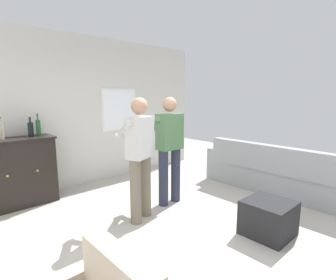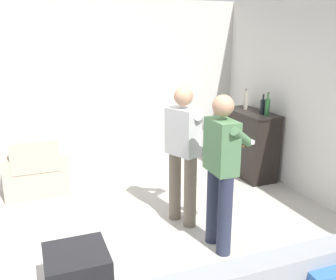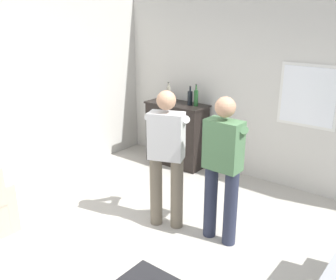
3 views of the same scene
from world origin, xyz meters
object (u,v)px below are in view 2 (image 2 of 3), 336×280
armchair (36,174)px  person_standing_right (222,166)px  sideboard_cabinet (249,143)px  bottle_wine_green (263,106)px  bottle_spirits_clear (267,107)px  bottle_liquor_amber (246,101)px  ottoman (77,273)px  person_standing_left (183,149)px

armchair → person_standing_right: size_ratio=0.52×
sideboard_cabinet → armchair: bearing=-98.3°
sideboard_cabinet → bottle_wine_green: (0.23, 0.04, 0.65)m
bottle_spirits_clear → bottle_liquor_amber: bearing=-174.9°
armchair → bottle_liquor_amber: bearing=84.7°
bottle_spirits_clear → ottoman: 3.65m
bottle_liquor_amber → sideboard_cabinet: bearing=0.2°
bottle_wine_green → bottle_spirits_clear: bottle_spirits_clear is taller
bottle_wine_green → person_standing_left: 1.91m
person_standing_left → sideboard_cabinet: bearing=123.7°
bottle_liquor_amber → ottoman: (2.18, -3.05, -0.99)m
person_standing_left → person_standing_right: size_ratio=1.00×
person_standing_right → ottoman: bearing=-81.3°
sideboard_cabinet → person_standing_left: size_ratio=0.63×
bottle_liquor_amber → person_standing_left: 2.10m
ottoman → person_standing_left: 1.83m
bottle_wine_green → armchair: bearing=-102.0°
bottle_liquor_amber → ottoman: bearing=-54.4°
armchair → ottoman: bearing=5.3°
bottle_wine_green → person_standing_left: person_standing_left is taller
sideboard_cabinet → ottoman: sideboard_cabinet is taller
sideboard_cabinet → person_standing_left: 2.02m
ottoman → person_standing_right: person_standing_right is taller
ottoman → bottle_wine_green: bearing=119.8°
armchair → person_standing_left: person_standing_left is taller
bottle_spirits_clear → person_standing_right: size_ratio=0.21×
sideboard_cabinet → person_standing_left: bearing=-56.3°
armchair → bottle_spirits_clear: bottle_spirits_clear is taller
sideboard_cabinet → bottle_spirits_clear: (0.35, 0.05, 0.66)m
bottle_wine_green → ottoman: size_ratio=0.57×
bottle_liquor_amber → bottle_spirits_clear: (0.52, 0.05, -0.00)m
bottle_spirits_clear → person_standing_left: (0.75, -1.69, -0.26)m
bottle_spirits_clear → ottoman: bottle_spirits_clear is taller
bottle_wine_green → sideboard_cabinet: bearing=-169.0°
armchair → person_standing_right: person_standing_right is taller
armchair → person_standing_left: (1.58, 1.64, 0.65)m
bottle_spirits_clear → sideboard_cabinet: bearing=-172.4°
ottoman → bottle_liquor_amber: bearing=125.6°
ottoman → person_standing_left: size_ratio=0.32×
ottoman → person_standing_right: size_ratio=0.32×
person_standing_left → bottle_wine_green: bearing=117.1°
bottle_wine_green → person_standing_left: size_ratio=0.18×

